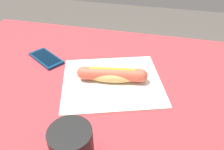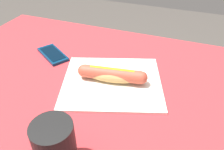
{
  "view_description": "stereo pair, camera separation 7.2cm",
  "coord_description": "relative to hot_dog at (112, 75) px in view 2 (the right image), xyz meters",
  "views": [
    {
      "loc": [
        -0.18,
        0.52,
        1.23
      ],
      "look_at": [
        -0.04,
        -0.05,
        0.8
      ],
      "focal_mm": 36.45,
      "sensor_mm": 36.0,
      "label": 1
    },
    {
      "loc": [
        -0.25,
        0.5,
        1.23
      ],
      "look_at": [
        -0.04,
        -0.05,
        0.8
      ],
      "focal_mm": 36.45,
      "sensor_mm": 36.0,
      "label": 2
    }
  ],
  "objects": [
    {
      "name": "hot_dog",
      "position": [
        0.0,
        0.0,
        0.0
      ],
      "size": [
        0.22,
        0.08,
        0.05
      ],
      "color": "tan",
      "rests_on": "paper_wrapper"
    },
    {
      "name": "drinking_cup",
      "position": [
        0.0,
        0.32,
        0.03
      ],
      "size": [
        0.09,
        0.09,
        0.13
      ],
      "primitive_type": "cylinder",
      "color": "black",
      "rests_on": "dining_table"
    },
    {
      "name": "dining_table",
      "position": [
        0.04,
        0.05,
        -0.17
      ],
      "size": [
        1.24,
        0.86,
        0.77
      ],
      "color": "brown",
      "rests_on": "ground"
    },
    {
      "name": "cell_phone",
      "position": [
        0.27,
        -0.08,
        -0.03
      ],
      "size": [
        0.16,
        0.13,
        0.01
      ],
      "color": "#0A2D4C",
      "rests_on": "dining_table"
    },
    {
      "name": "paper_wrapper",
      "position": [
        0.0,
        0.0,
        -0.03
      ],
      "size": [
        0.39,
        0.37,
        0.01
      ],
      "primitive_type": "cube",
      "rotation": [
        0.0,
        0.0,
        0.33
      ],
      "color": "silver",
      "rests_on": "dining_table"
    }
  ]
}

